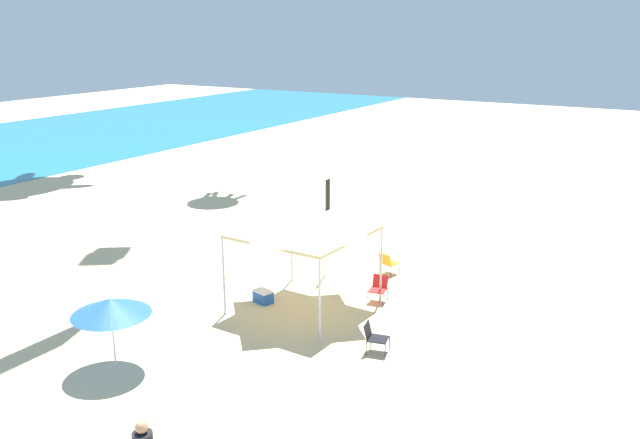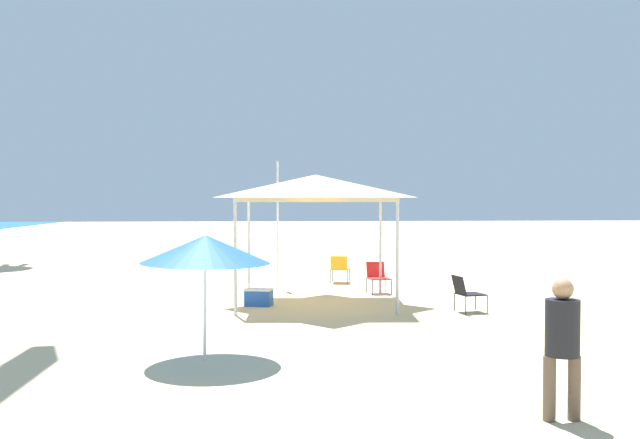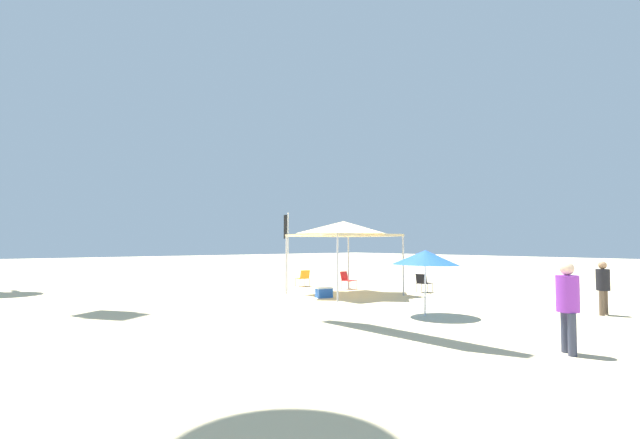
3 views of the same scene
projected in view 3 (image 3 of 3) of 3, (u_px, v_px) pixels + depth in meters
name	position (u px, v px, depth m)	size (l,w,h in m)	color
ground	(323.00, 296.00, 19.61)	(120.00, 120.00, 0.10)	beige
canopy_tent	(344.00, 229.00, 19.89)	(3.75, 3.73, 3.07)	#B7B7BC
beach_umbrella	(425.00, 258.00, 14.03)	(2.01, 2.01, 1.97)	silver
folding_chair_right_of_tent	(423.00, 282.00, 20.59)	(0.64, 0.72, 0.82)	black
folding_chair_facing_ocean	(347.00, 279.00, 22.19)	(0.70, 0.62, 0.82)	black
folding_chair_near_cooler	(303.00, 277.00, 23.48)	(0.72, 0.64, 0.82)	black
cooler_box	(324.00, 293.00, 18.66)	(0.56, 0.71, 0.40)	blue
banner_flag	(287.00, 243.00, 21.48)	(0.36, 0.06, 3.54)	silver
person_by_tent	(568.00, 300.00, 9.23)	(0.43, 0.43, 1.79)	#33384C
person_kite_handler	(603.00, 283.00, 14.20)	(0.38, 0.43, 1.61)	brown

